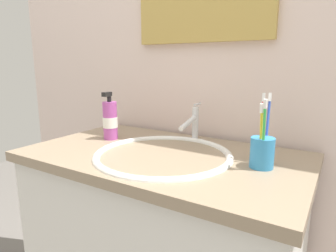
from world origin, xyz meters
TOP-DOWN VIEW (x-y plane):
  - tiled_wall_back at (0.00, 0.30)m, footprint 2.11×0.04m
  - sink_basin at (0.02, -0.03)m, footprint 0.44×0.44m
  - faucet at (0.02, 0.18)m, footprint 0.02×0.16m
  - toothbrush_cup at (0.31, 0.03)m, footprint 0.07×0.07m
  - toothbrush_red at (0.30, 0.06)m, footprint 0.01×0.03m
  - toothbrush_yellow at (0.31, 0.01)m, footprint 0.01×0.03m
  - toothbrush_blue at (0.31, 0.07)m, footprint 0.02×0.06m
  - toothbrush_green at (0.32, 0.00)m, footprint 0.01×0.02m
  - soap_dispenser at (-0.27, 0.04)m, footprint 0.06×0.06m

SIDE VIEW (x-z plane):
  - sink_basin at x=0.02m, z-range 0.82..0.92m
  - toothbrush_cup at x=0.31m, z-range 0.90..0.98m
  - faucet at x=0.02m, z-range 0.90..1.04m
  - soap_dispenser at x=-0.27m, z-range 0.88..1.06m
  - toothbrush_yellow at x=0.31m, z-range 0.92..1.09m
  - toothbrush_green at x=0.32m, z-range 0.92..1.11m
  - toothbrush_blue at x=0.31m, z-range 0.91..1.11m
  - toothbrush_red at x=0.30m, z-range 0.92..1.12m
  - tiled_wall_back at x=0.00m, z-range 0.00..2.40m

